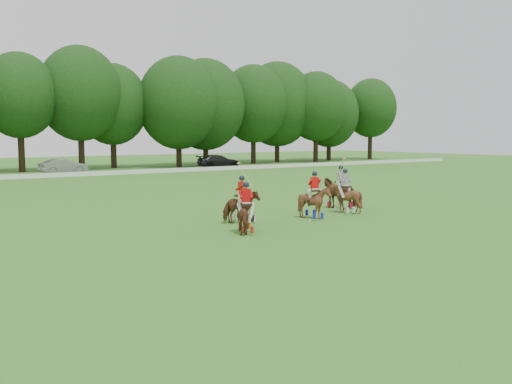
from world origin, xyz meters
TOP-DOWN VIEW (x-y plane):
  - ground at (0.00, 0.00)m, footprint 180.00×180.00m
  - tree_line at (0.26, 48.05)m, footprint 117.98×14.32m
  - boundary_rail at (0.00, 38.00)m, footprint 120.00×0.10m
  - car_mid at (2.74, 42.50)m, footprint 4.93×2.16m
  - car_right at (21.72, 42.50)m, footprint 5.75×3.32m
  - polo_red_a at (-2.31, 1.96)m, footprint 1.38×1.80m
  - polo_red_b at (-0.91, 4.30)m, footprint 1.84×1.74m
  - polo_red_c at (2.70, 3.38)m, footprint 1.73×1.82m
  - polo_stripe_a at (6.51, 5.53)m, footprint 1.83×2.16m
  - polo_stripe_b at (5.31, 3.96)m, footprint 1.57×1.69m
  - polo_ball at (1.90, 2.78)m, footprint 0.09×0.09m

SIDE VIEW (x-z plane):
  - ground at x=0.00m, z-range 0.00..0.00m
  - polo_ball at x=1.90m, z-range 0.00..0.09m
  - boundary_rail at x=0.00m, z-range 0.00..0.44m
  - polo_red_a at x=-2.31m, z-range -0.31..1.81m
  - polo_red_b at x=-0.91m, z-range -0.60..2.13m
  - car_right at x=21.72m, z-range 0.00..1.57m
  - car_mid at x=2.74m, z-range 0.00..1.58m
  - polo_red_c at x=2.70m, z-range -0.32..1.97m
  - polo_stripe_b at x=5.31m, z-range -0.59..2.25m
  - polo_stripe_a at x=6.51m, z-range -0.59..2.32m
  - tree_line at x=0.26m, z-range 0.86..15.60m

